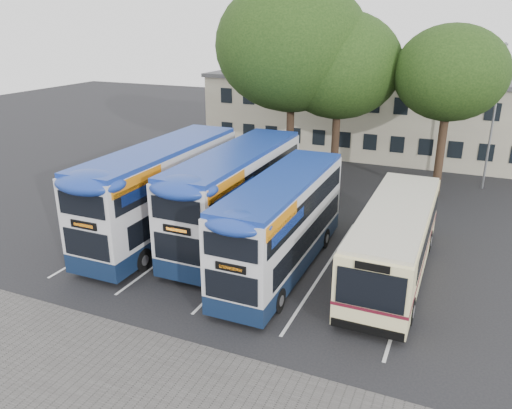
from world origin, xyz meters
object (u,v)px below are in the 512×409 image
(bus_dd_right, at_px, (283,220))
(bus_dd_mid, at_px, (237,192))
(tree_right, at_px, (451,73))
(bus_single, at_px, (395,236))
(lamp_post, at_px, (495,110))
(tree_left, at_px, (292,46))
(tree_mid, at_px, (339,66))
(bus_dd_left, at_px, (163,188))

(bus_dd_right, bearing_deg, bus_dd_mid, 146.32)
(tree_right, xyz_separation_m, bus_single, (-0.82, -11.50, -5.66))
(lamp_post, relative_size, bus_single, 0.88)
(tree_right, bearing_deg, bus_dd_right, -112.32)
(tree_left, bearing_deg, tree_mid, 11.95)
(tree_left, height_order, bus_single, tree_left)
(tree_mid, bearing_deg, bus_dd_mid, -100.13)
(bus_dd_right, relative_size, bus_single, 0.97)
(tree_right, xyz_separation_m, bus_dd_right, (-5.30, -12.90, -5.12))
(bus_dd_left, bearing_deg, bus_dd_mid, 16.61)
(lamp_post, bearing_deg, tree_left, -164.47)
(bus_dd_left, xyz_separation_m, bus_dd_mid, (3.52, 1.05, -0.06))
(bus_dd_left, bearing_deg, lamp_post, 44.96)
(bus_dd_left, bearing_deg, tree_right, 44.70)
(tree_mid, relative_size, tree_right, 1.07)
(tree_right, bearing_deg, tree_left, -176.51)
(tree_left, relative_size, bus_dd_right, 1.29)
(tree_left, xyz_separation_m, bus_dd_left, (-2.54, -11.27, -6.25))
(bus_dd_right, xyz_separation_m, bus_single, (4.48, 1.40, -0.54))
(lamp_post, bearing_deg, tree_right, -133.94)
(bus_dd_right, bearing_deg, tree_right, 67.68)
(tree_left, distance_m, bus_dd_mid, 12.05)
(bus_dd_mid, relative_size, bus_dd_right, 1.08)
(tree_mid, height_order, bus_dd_mid, tree_mid)
(tree_left, xyz_separation_m, tree_mid, (2.92, 0.62, -1.16))
(lamp_post, xyz_separation_m, bus_dd_right, (-7.99, -15.69, -2.79))
(tree_left, distance_m, bus_dd_right, 14.53)
(lamp_post, relative_size, tree_left, 0.70)
(tree_mid, xyz_separation_m, tree_right, (6.51, -0.04, -0.23))
(tree_left, relative_size, tree_mid, 1.18)
(bus_single, bearing_deg, bus_dd_right, -162.67)
(bus_dd_left, distance_m, bus_dd_mid, 3.67)
(tree_mid, height_order, bus_dd_right, tree_mid)
(lamp_post, height_order, bus_single, lamp_post)
(tree_mid, distance_m, tree_right, 6.52)
(tree_right, relative_size, bus_dd_left, 0.92)
(bus_dd_mid, xyz_separation_m, bus_single, (7.63, -0.70, -0.73))
(bus_dd_mid, relative_size, bus_single, 1.04)
(tree_mid, height_order, bus_dd_left, tree_mid)
(bus_dd_left, distance_m, bus_dd_right, 6.76)
(lamp_post, xyz_separation_m, tree_mid, (-9.21, -2.75, 2.55))
(tree_left, bearing_deg, lamp_post, 15.53)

